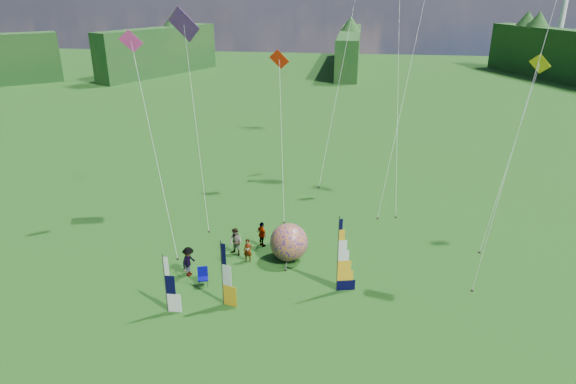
# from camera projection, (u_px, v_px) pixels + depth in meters

# --- Properties ---
(ground) EXTENTS (220.00, 220.00, 0.00)m
(ground) POSITION_uv_depth(u_px,v_px,m) (296.00, 322.00, 26.24)
(ground) COLOR #1A5211
(ground) RESTS_ON ground
(treeline_ring) EXTENTS (210.00, 210.00, 8.00)m
(treeline_ring) POSITION_uv_depth(u_px,v_px,m) (297.00, 253.00, 24.74)
(treeline_ring) COLOR #2A4B1B
(treeline_ring) RESTS_ON ground
(feather_banner_main) EXTENTS (1.20, 0.39, 4.45)m
(feather_banner_main) POSITION_uv_depth(u_px,v_px,m) (338.00, 256.00, 28.05)
(feather_banner_main) COLOR black
(feather_banner_main) RESTS_ON ground
(side_banner_left) EXTENTS (1.02, 0.37, 3.71)m
(side_banner_left) POSITION_uv_depth(u_px,v_px,m) (222.00, 274.00, 26.98)
(side_banner_left) COLOR #F2A719
(side_banner_left) RESTS_ON ground
(side_banner_far) EXTENTS (0.97, 0.11, 3.29)m
(side_banner_far) POSITION_uv_depth(u_px,v_px,m) (165.00, 285.00, 26.44)
(side_banner_far) COLOR white
(side_banner_far) RESTS_ON ground
(bol_inflatable) EXTENTS (2.67, 2.67, 2.37)m
(bol_inflatable) POSITION_uv_depth(u_px,v_px,m) (289.00, 242.00, 31.76)
(bol_inflatable) COLOR #0F0479
(bol_inflatable) RESTS_ON ground
(spectator_a) EXTENTS (0.56, 0.38, 1.50)m
(spectator_a) POSITION_uv_depth(u_px,v_px,m) (248.00, 251.00, 31.68)
(spectator_a) COLOR #66594C
(spectator_a) RESTS_ON ground
(spectator_b) EXTENTS (0.99, 0.80, 1.82)m
(spectator_b) POSITION_uv_depth(u_px,v_px,m) (236.00, 242.00, 32.39)
(spectator_b) COLOR #66594C
(spectator_b) RESTS_ON ground
(spectator_c) EXTENTS (0.70, 1.26, 1.84)m
(spectator_c) POSITION_uv_depth(u_px,v_px,m) (189.00, 262.00, 30.08)
(spectator_c) COLOR #66594C
(spectator_c) RESTS_ON ground
(spectator_d) EXTENTS (0.99, 1.02, 1.72)m
(spectator_d) POSITION_uv_depth(u_px,v_px,m) (262.00, 234.00, 33.47)
(spectator_d) COLOR #66594C
(spectator_d) RESTS_ON ground
(camp_chair) EXTENTS (0.80, 0.80, 1.10)m
(camp_chair) POSITION_uv_depth(u_px,v_px,m) (203.00, 277.00, 29.16)
(camp_chair) COLOR #030360
(camp_chair) RESTS_ON ground
(kite_whale) EXTENTS (8.24, 16.54, 21.50)m
(kite_whale) POSITION_uv_depth(u_px,v_px,m) (399.00, 57.00, 40.05)
(kite_whale) COLOR black
(kite_whale) RESTS_ON ground
(kite_rainbow_delta) EXTENTS (9.14, 11.18, 15.50)m
(kite_rainbow_delta) POSITION_uv_depth(u_px,v_px,m) (195.00, 113.00, 35.48)
(kite_rainbow_delta) COLOR #E9493A
(kite_rainbow_delta) RESTS_ON ground
(kite_parafoil) EXTENTS (9.83, 10.72, 19.42)m
(kite_parafoil) POSITION_uv_depth(u_px,v_px,m) (523.00, 111.00, 27.43)
(kite_parafoil) COLOR red
(kite_parafoil) RESTS_ON ground
(small_kite_red) EXTENTS (4.67, 11.38, 11.76)m
(small_kite_red) POSITION_uv_depth(u_px,v_px,m) (282.00, 128.00, 38.87)
(small_kite_red) COLOR red
(small_kite_red) RESTS_ON ground
(small_kite_orange) EXTENTS (5.73, 11.86, 18.83)m
(small_kite_orange) POSITION_uv_depth(u_px,v_px,m) (407.00, 79.00, 38.36)
(small_kite_orange) COLOR #F54309
(small_kite_orange) RESTS_ON ground
(small_kite_yellow) EXTENTS (7.01, 8.44, 12.36)m
(small_kite_yellow) POSITION_uv_depth(u_px,v_px,m) (511.00, 150.00, 32.78)
(small_kite_yellow) COLOR yellow
(small_kite_yellow) RESTS_ON ground
(small_kite_pink) EXTENTS (10.08, 11.30, 13.78)m
(small_kite_pink) POSITION_uv_depth(u_px,v_px,m) (153.00, 137.00, 32.95)
(small_kite_pink) COLOR #CA2B7E
(small_kite_pink) RESTS_ON ground
(small_kite_green) EXTENTS (6.78, 11.39, 17.91)m
(small_kite_green) POSITION_uv_depth(u_px,v_px,m) (340.00, 73.00, 43.90)
(small_kite_green) COLOR green
(small_kite_green) RESTS_ON ground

